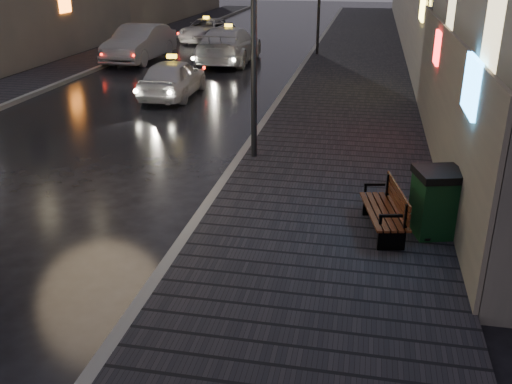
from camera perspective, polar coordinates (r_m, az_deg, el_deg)
ground at (r=9.59m, az=-18.60°, el=-8.23°), size 120.00×120.00×0.00m
sidewalk at (r=28.43m, az=10.13°, el=12.84°), size 4.60×58.00×0.15m
curb at (r=28.58m, az=5.20°, el=13.14°), size 0.20×58.00×0.15m
sidewalk_far at (r=31.33m, az=-14.22°, el=13.40°), size 2.40×58.00×0.15m
curb_far at (r=30.81m, az=-11.96°, el=13.44°), size 0.20×58.00×0.15m
lamp_near at (r=13.36m, az=-0.21°, el=17.29°), size 0.36×0.36×5.28m
bench at (r=10.32m, az=13.03°, el=-1.72°), size 0.89×1.74×0.85m
trash_bin at (r=10.41m, az=17.59°, el=-0.93°), size 0.96×0.96×1.19m
taxi_near at (r=20.93m, az=-8.31°, el=11.24°), size 1.73×4.06×1.37m
car_left_mid at (r=28.65m, az=-11.57°, el=14.37°), size 2.00×5.20×1.69m
taxi_mid at (r=27.72m, az=-2.73°, el=14.48°), size 2.33×5.68×1.64m
taxi_far at (r=35.15m, az=-4.97°, el=15.85°), size 2.65×4.85×1.29m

